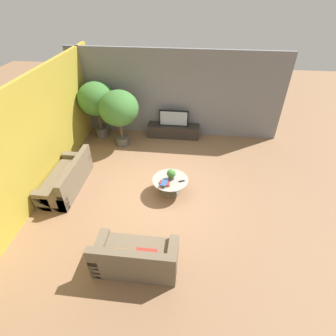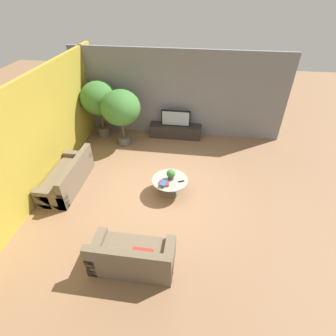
{
  "view_description": "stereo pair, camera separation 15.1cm",
  "coord_description": "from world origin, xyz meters",
  "px_view_note": "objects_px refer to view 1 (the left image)",
  "views": [
    {
      "loc": [
        0.76,
        -5.55,
        4.91
      ],
      "look_at": [
        0.11,
        0.23,
        0.55
      ],
      "focal_mm": 28.0,
      "sensor_mm": 36.0,
      "label": 1
    },
    {
      "loc": [
        0.91,
        -5.53,
        4.91
      ],
      "look_at": [
        0.11,
        0.23,
        0.55
      ],
      "focal_mm": 28.0,
      "sensor_mm": 36.0,
      "label": 2
    }
  ],
  "objects_px": {
    "coffee_table": "(170,183)",
    "couch_by_wall": "(67,179)",
    "media_console": "(173,131)",
    "couch_near_entry": "(136,258)",
    "potted_palm_tall": "(96,100)",
    "potted_palm_corner": "(119,109)",
    "television": "(174,118)",
    "potted_plant_tabletop": "(171,174)"
  },
  "relations": [
    {
      "from": "television",
      "to": "coffee_table",
      "type": "relative_size",
      "value": 1.07
    },
    {
      "from": "coffee_table",
      "to": "couch_by_wall",
      "type": "height_order",
      "value": "couch_by_wall"
    },
    {
      "from": "potted_palm_tall",
      "to": "potted_plant_tabletop",
      "type": "xyz_separation_m",
      "value": [
        2.86,
        -2.75,
        -0.8
      ]
    },
    {
      "from": "media_console",
      "to": "coffee_table",
      "type": "distance_m",
      "value": 3.09
    },
    {
      "from": "coffee_table",
      "to": "couch_near_entry",
      "type": "height_order",
      "value": "couch_near_entry"
    },
    {
      "from": "couch_by_wall",
      "to": "potted_palm_corner",
      "type": "height_order",
      "value": "potted_palm_corner"
    },
    {
      "from": "potted_plant_tabletop",
      "to": "coffee_table",
      "type": "bearing_deg",
      "value": -120.61
    },
    {
      "from": "couch_near_entry",
      "to": "potted_palm_tall",
      "type": "distance_m",
      "value": 5.78
    },
    {
      "from": "coffee_table",
      "to": "potted_plant_tabletop",
      "type": "xyz_separation_m",
      "value": [
        0.02,
        0.03,
        0.3
      ]
    },
    {
      "from": "potted_palm_tall",
      "to": "coffee_table",
      "type": "bearing_deg",
      "value": -44.46
    },
    {
      "from": "media_console",
      "to": "coffee_table",
      "type": "xyz_separation_m",
      "value": [
        0.21,
        -3.08,
        0.07
      ]
    },
    {
      "from": "media_console",
      "to": "couch_by_wall",
      "type": "xyz_separation_m",
      "value": [
        -2.68,
        -3.19,
        0.04
      ]
    },
    {
      "from": "couch_near_entry",
      "to": "couch_by_wall",
      "type": "bearing_deg",
      "value": -42.79
    },
    {
      "from": "couch_by_wall",
      "to": "potted_plant_tabletop",
      "type": "relative_size",
      "value": 6.57
    },
    {
      "from": "coffee_table",
      "to": "potted_palm_tall",
      "type": "relative_size",
      "value": 0.48
    },
    {
      "from": "potted_palm_corner",
      "to": "potted_palm_tall",
      "type": "bearing_deg",
      "value": 153.53
    },
    {
      "from": "coffee_table",
      "to": "couch_near_entry",
      "type": "distance_m",
      "value": 2.41
    },
    {
      "from": "coffee_table",
      "to": "potted_palm_tall",
      "type": "height_order",
      "value": "potted_palm_tall"
    },
    {
      "from": "television",
      "to": "potted_palm_tall",
      "type": "bearing_deg",
      "value": -173.62
    },
    {
      "from": "couch_near_entry",
      "to": "potted_palm_tall",
      "type": "height_order",
      "value": "potted_palm_tall"
    },
    {
      "from": "potted_palm_corner",
      "to": "potted_plant_tabletop",
      "type": "xyz_separation_m",
      "value": [
        1.97,
        -2.31,
        -0.71
      ]
    },
    {
      "from": "media_console",
      "to": "potted_palm_tall",
      "type": "xyz_separation_m",
      "value": [
        -2.63,
        -0.3,
        1.17
      ]
    },
    {
      "from": "couch_near_entry",
      "to": "coffee_table",
      "type": "bearing_deg",
      "value": -100.84
    },
    {
      "from": "media_console",
      "to": "couch_near_entry",
      "type": "xyz_separation_m",
      "value": [
        -0.24,
        -5.44,
        0.04
      ]
    },
    {
      "from": "potted_palm_corner",
      "to": "potted_plant_tabletop",
      "type": "bearing_deg",
      "value": -49.58
    },
    {
      "from": "coffee_table",
      "to": "couch_by_wall",
      "type": "relative_size",
      "value": 0.5
    },
    {
      "from": "coffee_table",
      "to": "potted_palm_corner",
      "type": "relative_size",
      "value": 0.5
    },
    {
      "from": "couch_by_wall",
      "to": "potted_palm_tall",
      "type": "distance_m",
      "value": 3.1
    },
    {
      "from": "media_console",
      "to": "potted_palm_corner",
      "type": "relative_size",
      "value": 0.96
    },
    {
      "from": "media_console",
      "to": "couch_near_entry",
      "type": "relative_size",
      "value": 1.11
    },
    {
      "from": "television",
      "to": "coffee_table",
      "type": "distance_m",
      "value": 3.12
    },
    {
      "from": "couch_near_entry",
      "to": "potted_palm_tall",
      "type": "relative_size",
      "value": 0.83
    },
    {
      "from": "couch_near_entry",
      "to": "potted_plant_tabletop",
      "type": "relative_size",
      "value": 5.64
    },
    {
      "from": "couch_near_entry",
      "to": "potted_palm_corner",
      "type": "bearing_deg",
      "value": -72.37
    },
    {
      "from": "couch_near_entry",
      "to": "potted_plant_tabletop",
      "type": "height_order",
      "value": "couch_near_entry"
    },
    {
      "from": "potted_palm_corner",
      "to": "potted_plant_tabletop",
      "type": "height_order",
      "value": "potted_palm_corner"
    },
    {
      "from": "television",
      "to": "potted_palm_corner",
      "type": "distance_m",
      "value": 1.97
    },
    {
      "from": "couch_by_wall",
      "to": "potted_palm_corner",
      "type": "relative_size",
      "value": 1.01
    },
    {
      "from": "couch_by_wall",
      "to": "potted_palm_corner",
      "type": "distance_m",
      "value": 2.82
    },
    {
      "from": "television",
      "to": "couch_near_entry",
      "type": "xyz_separation_m",
      "value": [
        -0.24,
        -5.44,
        -0.46
      ]
    },
    {
      "from": "media_console",
      "to": "coffee_table",
      "type": "height_order",
      "value": "media_console"
    },
    {
      "from": "media_console",
      "to": "couch_by_wall",
      "type": "bearing_deg",
      "value": -130.04
    }
  ]
}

